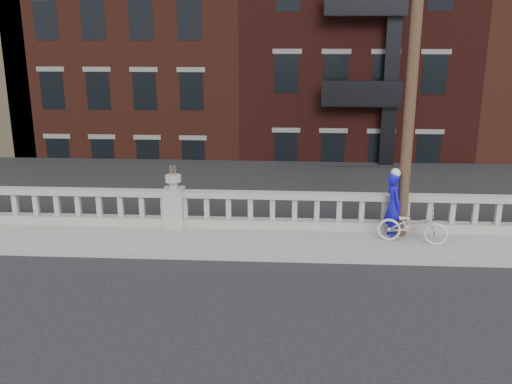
{
  "coord_description": "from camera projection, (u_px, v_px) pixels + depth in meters",
  "views": [
    {
      "loc": [
        3.22,
        -11.02,
        5.49
      ],
      "look_at": [
        2.33,
        3.2,
        1.4
      ],
      "focal_mm": 40.0,
      "sensor_mm": 36.0,
      "label": 1
    }
  ],
  "objects": [
    {
      "name": "lower_level",
      "position": [
        247.0,
        79.0,
        33.63
      ],
      "size": [
        80.0,
        44.0,
        20.8
      ],
      "color": "#605E59",
      "rests_on": "ground"
    },
    {
      "name": "utility_pole",
      "position": [
        415.0,
        39.0,
        13.92
      ],
      "size": [
        1.6,
        0.28,
        10.0
      ],
      "color": "#422D1E",
      "rests_on": "sidewalk"
    },
    {
      "name": "sidewalk",
      "position": [
        168.0,
        240.0,
        15.14
      ],
      "size": [
        32.0,
        2.2,
        0.15
      ],
      "primitive_type": "cube",
      "color": "#9A988F",
      "rests_on": "ground"
    },
    {
      "name": "ground",
      "position": [
        139.0,
        293.0,
        12.28
      ],
      "size": [
        120.0,
        120.0,
        0.0
      ],
      "primitive_type": "plane",
      "color": "black",
      "rests_on": "ground"
    },
    {
      "name": "balustrade",
      "position": [
        174.0,
        209.0,
        15.89
      ],
      "size": [
        28.0,
        0.34,
        1.03
      ],
      "color": "#9A988F",
      "rests_on": "sidewalk"
    },
    {
      "name": "planter_pedestal",
      "position": [
        174.0,
        203.0,
        15.84
      ],
      "size": [
        0.55,
        0.55,
        1.76
      ],
      "color": "#9A988F",
      "rests_on": "sidewalk"
    },
    {
      "name": "cyclist",
      "position": [
        393.0,
        205.0,
        14.98
      ],
      "size": [
        0.55,
        0.72,
        1.76
      ],
      "primitive_type": "imported",
      "rotation": [
        0.0,
        0.0,
        1.78
      ],
      "color": "#150CC1",
      "rests_on": "sidewalk"
    },
    {
      "name": "bicycle",
      "position": [
        413.0,
        226.0,
        14.66
      ],
      "size": [
        1.86,
        1.0,
        0.93
      ],
      "primitive_type": "imported",
      "rotation": [
        0.0,
        0.0,
        1.34
      ],
      "color": "silver",
      "rests_on": "sidewalk"
    }
  ]
}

